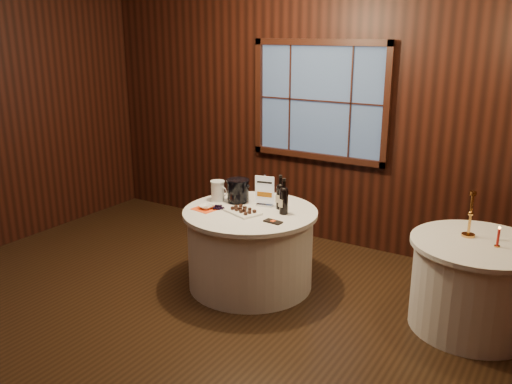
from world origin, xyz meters
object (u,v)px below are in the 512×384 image
Objects in this scene: ice_bucket at (238,190)px; red_candle at (498,239)px; port_bottle_right at (284,199)px; chocolate_plate at (243,211)px; chocolate_box at (273,222)px; brass_candlestick at (470,220)px; port_bottle_left at (280,194)px; cracker_bowl at (206,207)px; side_table at (474,285)px; glass_pitcher at (218,191)px; grape_bunch at (218,208)px; main_table at (250,248)px; sign_stand at (265,195)px.

red_candle is (2.38, 0.11, -0.06)m from ice_bucket.
port_bottle_right is 0.89× the size of chocolate_plate.
red_candle reaches higher than chocolate_box.
brass_candlestick is (1.55, 0.56, 0.13)m from chocolate_box.
port_bottle_left is at bearing 51.64° from chocolate_plate.
cracker_bowl is at bearing -173.82° from chocolate_box.
brass_candlestick is 2.26× the size of red_candle.
glass_pitcher is (-2.44, -0.21, 0.49)m from side_table.
cracker_bowl is at bearing -164.10° from grape_bunch.
ice_bucket reaches higher than side_table.
red_candle is at bearing -13.84° from side_table.
cracker_bowl reaches higher than side_table.
chocolate_plate is 2.10× the size of grape_bunch.
side_table is 5.25× the size of glass_pitcher.
grape_bunch is (-0.27, -0.15, 0.40)m from main_table.
side_table is 1.76m from chocolate_box.
chocolate_plate is (-0.06, -0.29, -0.09)m from sign_stand.
chocolate_box is (-1.65, -0.47, 0.39)m from side_table.
grape_bunch is (-0.49, -0.35, -0.12)m from port_bottle_left.
chocolate_box is at bearing -166.18° from red_candle.
grape_bunch reaches higher than cracker_bowl.
side_table is 3.48× the size of sign_stand.
grape_bunch is at bearing 15.90° from cracker_bowl.
brass_candlestick is at bearing 31.08° from port_bottle_right.
main_table is 0.51m from grape_bunch.
chocolate_plate is at bearing -131.11° from port_bottle_right.
brass_candlestick is (2.28, 0.57, 0.12)m from cracker_bowl.
ice_bucket is 2.38m from red_candle.
sign_stand is (-1.96, -0.11, 0.49)m from side_table.
side_table is at bearing 27.54° from port_bottle_right.
grape_bunch is at bearing -168.89° from chocolate_plate.
side_table is 5.91× the size of grape_bunch.
sign_stand is 0.31m from chocolate_plate.
chocolate_box is at bearing -11.39° from chocolate_plate.
sign_stand reaches higher than glass_pitcher.
port_bottle_right is 0.75m from glass_pitcher.
port_bottle_left is 1.93× the size of red_candle.
chocolate_plate is 0.99× the size of brass_candlestick.
grape_bunch is 1.07× the size of red_candle.
main_table is at bearing 159.29° from chocolate_box.
red_candle is (0.24, -0.12, -0.07)m from brass_candlestick.
side_table is 3.26× the size of port_bottle_left.
port_bottle_left is 2.01× the size of chocolate_box.
side_table is 1.78m from port_bottle_right.
sign_stand is 1.88× the size of chocolate_box.
chocolate_box reaches higher than side_table.
side_table is 2.47m from cracker_bowl.
main_table is at bearing -172.91° from red_candle.
chocolate_plate is 0.38m from chocolate_box.
red_candle is at bearing 9.60° from chocolate_plate.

